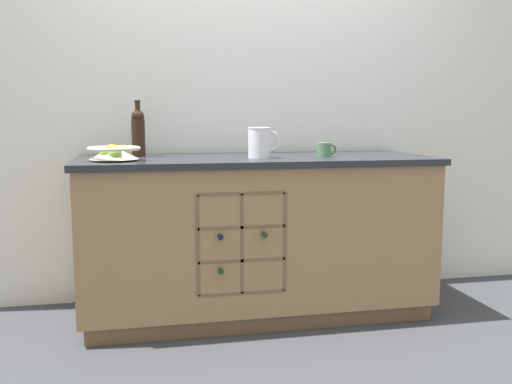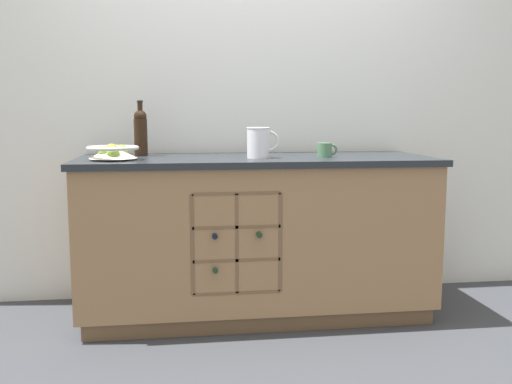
% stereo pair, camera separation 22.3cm
% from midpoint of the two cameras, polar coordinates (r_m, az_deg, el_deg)
% --- Properties ---
extents(ground_plane, '(14.00, 14.00, 0.00)m').
position_cam_midpoint_polar(ground_plane, '(3.35, -1.94, -11.92)').
color(ground_plane, '#383A3F').
extents(back_wall, '(4.40, 0.06, 2.55)m').
position_cam_midpoint_polar(back_wall, '(3.58, -3.21, 10.07)').
color(back_wall, silver).
rests_on(back_wall, ground_plane).
extents(kitchen_island, '(1.95, 0.75, 0.90)m').
position_cam_midpoint_polar(kitchen_island, '(3.23, -2.00, -4.32)').
color(kitchen_island, brown).
rests_on(kitchen_island, ground_plane).
extents(fruit_bowl, '(0.27, 0.27, 0.08)m').
position_cam_midpoint_polar(fruit_bowl, '(3.00, -16.09, 3.86)').
color(fruit_bowl, silver).
rests_on(fruit_bowl, kitchen_island).
extents(white_pitcher, '(0.18, 0.13, 0.17)m').
position_cam_midpoint_polar(white_pitcher, '(3.08, -1.77, 5.03)').
color(white_pitcher, white).
rests_on(white_pitcher, kitchen_island).
extents(ceramic_mug, '(0.11, 0.08, 0.08)m').
position_cam_midpoint_polar(ceramic_mug, '(3.19, 4.88, 4.24)').
color(ceramic_mug, '#4C7A56').
rests_on(ceramic_mug, kitchen_island).
extents(standing_wine_bottle, '(0.08, 0.08, 0.31)m').
position_cam_midpoint_polar(standing_wine_bottle, '(3.29, -13.62, 5.91)').
color(standing_wine_bottle, black).
rests_on(standing_wine_bottle, kitchen_island).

